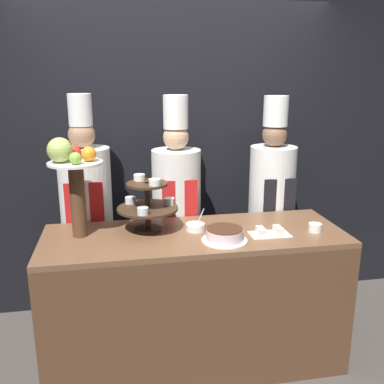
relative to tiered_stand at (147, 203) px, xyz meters
name	(u,v)px	position (x,y,z in m)	size (l,w,h in m)	color
wall_back	(174,142)	(0.29, 0.80, 0.27)	(10.00, 0.06, 2.80)	black
buffet_counter	(195,298)	(0.29, -0.11, -0.66)	(1.95, 0.70, 0.94)	brown
tiered_stand	(147,203)	(0.00, 0.00, 0.00)	(0.40, 0.40, 0.36)	#3D2819
fruit_pedestal	(72,172)	(-0.45, -0.02, 0.23)	(0.33, 0.33, 0.63)	brown
cake_round	(224,235)	(0.45, -0.27, -0.15)	(0.28, 0.28, 0.08)	white
cup_white	(315,228)	(1.07, -0.22, -0.16)	(0.09, 0.09, 0.05)	white
cake_square_tray	(270,232)	(0.76, -0.22, -0.17)	(0.25, 0.14, 0.05)	white
serving_bowl_far	(195,227)	(0.31, -0.05, -0.17)	(0.13, 0.13, 0.15)	white
chef_left	(87,208)	(-0.42, 0.43, -0.14)	(0.38, 0.38, 1.81)	black
chef_center_left	(177,204)	(0.25, 0.43, -0.15)	(0.37, 0.37, 1.80)	black
chef_center_right	(271,199)	(1.02, 0.43, -0.15)	(0.36, 0.36, 1.78)	#38332D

